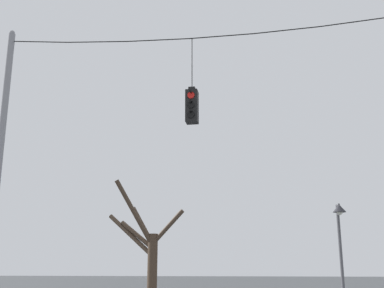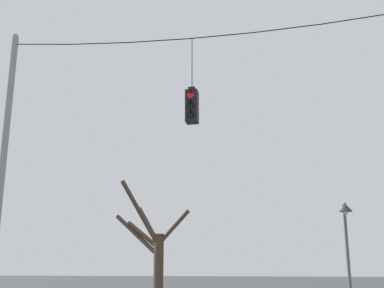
# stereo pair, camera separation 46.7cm
# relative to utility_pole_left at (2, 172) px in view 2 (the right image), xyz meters

# --- Properties ---
(utility_pole_left) EXTENTS (0.21, 0.21, 9.06)m
(utility_pole_left) POSITION_rel_utility_pole_left_xyz_m (0.00, 0.00, 0.00)
(utility_pole_left) COLOR gray
(utility_pole_left) RESTS_ON ground_plane
(span_wire) EXTENTS (13.31, 0.03, 0.41)m
(span_wire) POSITION_rel_utility_pole_left_xyz_m (6.65, -0.00, 3.92)
(span_wire) COLOR black
(traffic_light_near_right_pole) EXTENTS (0.34, 0.58, 2.61)m
(traffic_light_near_right_pole) POSITION_rel_utility_pole_left_xyz_m (5.80, 0.00, 1.68)
(traffic_light_near_right_pole) COLOR black
(street_lamp) EXTENTS (0.48, 0.83, 4.08)m
(street_lamp) POSITION_rel_utility_pole_left_xyz_m (10.39, 5.87, -1.43)
(street_lamp) COLOR #515156
(street_lamp) RESTS_ON ground_plane
(bare_tree) EXTENTS (3.38, 1.69, 5.18)m
(bare_tree) POSITION_rel_utility_pole_left_xyz_m (2.97, 6.27, -2.22)
(bare_tree) COLOR #423326
(bare_tree) RESTS_ON ground_plane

